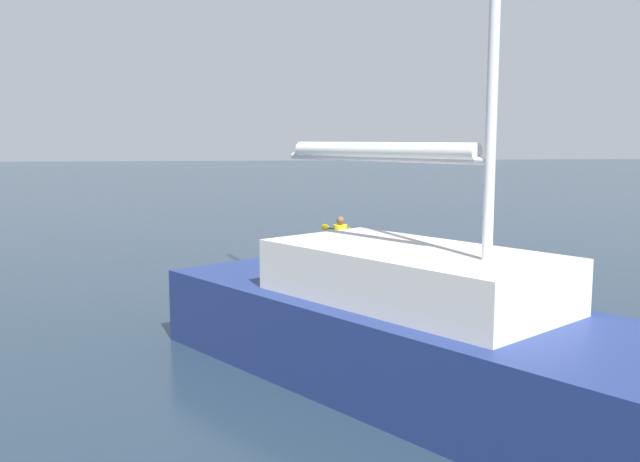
% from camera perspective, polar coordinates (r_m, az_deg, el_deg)
% --- Properties ---
extents(ground_plane, '(160.00, 160.00, 0.00)m').
position_cam_1_polar(ground_plane, '(19.16, 4.16, -1.64)').
color(ground_plane, '#1E2D3D').
extents(kayak, '(4.26, 2.58, 0.31)m').
position_cam_1_polar(kayak, '(18.05, 1.34, -1.69)').
color(kayak, '#19723F').
rests_on(kayak, ground).
extents(kayaker, '(1.10, 2.10, 0.76)m').
position_cam_1_polar(kayaker, '(18.08, 1.75, -0.17)').
color(kayaker, yellow).
rests_on(kayaker, kayak).
extents(sailboat_white_sloop, '(6.73, 8.64, 12.85)m').
position_cam_1_polar(sailboat_white_sloop, '(8.42, 10.09, -8.65)').
color(sailboat_white_sloop, navy).
rests_on(sailboat_white_sloop, ground).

